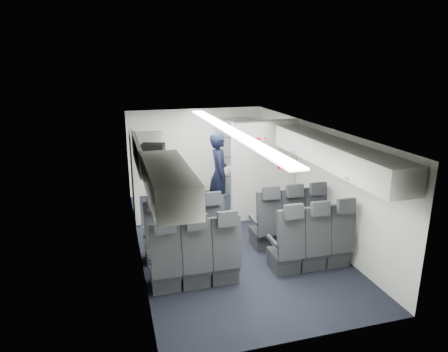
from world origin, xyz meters
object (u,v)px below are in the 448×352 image
galley_unit (235,156)px  seat_row_mid (256,253)px  flight_attendant (219,174)px  carry_on_bag (153,151)px  boarding_door (135,176)px  seat_row_front (238,231)px

galley_unit → seat_row_mid: bearing=-102.9°
seat_row_mid → flight_attendant: bearing=86.5°
seat_row_mid → carry_on_bag: size_ratio=8.61×
galley_unit → flight_attendant: bearing=-120.1°
boarding_door → flight_attendant: 1.82m
boarding_door → carry_on_bag: (0.26, -1.55, 0.87)m
galley_unit → flight_attendant: size_ratio=1.05×
seat_row_mid → boarding_door: bearing=118.8°
flight_attendant → carry_on_bag: (-1.55, -1.37, 0.92)m
galley_unit → boarding_door: bearing=-155.7°
seat_row_front → galley_unit: galley_unit is taller
seat_row_front → galley_unit: bearing=73.7°
seat_row_mid → boarding_door: (-1.64, 2.99, 0.55)m
seat_row_front → flight_attendant: size_ratio=1.83×
flight_attendant → boarding_door: bearing=94.5°
seat_row_mid → galley_unit: bearing=77.1°
flight_attendant → carry_on_bag: carry_on_bag is taller
seat_row_mid → boarding_door: boarding_door is taller
seat_row_front → boarding_door: bearing=128.2°
galley_unit → boarding_door: (-2.59, -1.17, 0.00)m
galley_unit → flight_attendant: 1.55m
galley_unit → flight_attendant: galley_unit is taller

